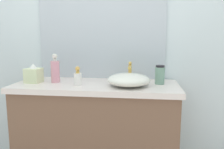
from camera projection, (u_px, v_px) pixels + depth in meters
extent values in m
cube|color=silver|center=(100.00, 28.00, 2.08)|extent=(6.00, 0.06, 2.60)
cube|color=brown|center=(97.00, 136.00, 1.94)|extent=(1.27, 0.48, 0.81)
cube|color=silver|center=(96.00, 86.00, 1.87)|extent=(1.31, 0.52, 0.04)
cube|color=#B2BCC6|center=(101.00, 27.00, 2.04)|extent=(1.13, 0.01, 0.91)
ellipsoid|color=silver|center=(129.00, 80.00, 1.76)|extent=(0.33, 0.32, 0.10)
cylinder|color=gold|center=(130.00, 73.00, 1.95)|extent=(0.03, 0.03, 0.14)
cylinder|color=gold|center=(130.00, 67.00, 1.88)|extent=(0.02, 0.11, 0.02)
sphere|color=gold|center=(130.00, 63.00, 1.95)|extent=(0.03, 0.03, 0.03)
cylinder|color=white|center=(78.00, 79.00, 1.80)|extent=(0.06, 0.06, 0.09)
cylinder|color=gold|center=(78.00, 72.00, 1.79)|extent=(0.03, 0.03, 0.02)
sphere|color=#D8A553|center=(78.00, 69.00, 1.79)|extent=(0.04, 0.04, 0.04)
cylinder|color=gold|center=(77.00, 69.00, 1.78)|extent=(0.02, 0.02, 0.02)
cylinder|color=pink|center=(55.00, 72.00, 1.91)|extent=(0.07, 0.07, 0.18)
cylinder|color=silver|center=(55.00, 60.00, 1.89)|extent=(0.03, 0.03, 0.02)
sphere|color=silver|center=(55.00, 56.00, 1.89)|extent=(0.04, 0.04, 0.04)
cylinder|color=silver|center=(54.00, 56.00, 1.88)|extent=(0.02, 0.02, 0.02)
cylinder|color=gray|center=(160.00, 76.00, 1.84)|extent=(0.07, 0.07, 0.14)
cylinder|color=black|center=(160.00, 66.00, 1.82)|extent=(0.07, 0.07, 0.01)
cube|color=beige|center=(34.00, 75.00, 1.90)|extent=(0.13, 0.13, 0.12)
cone|color=white|center=(33.00, 66.00, 1.89)|extent=(0.07, 0.07, 0.04)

